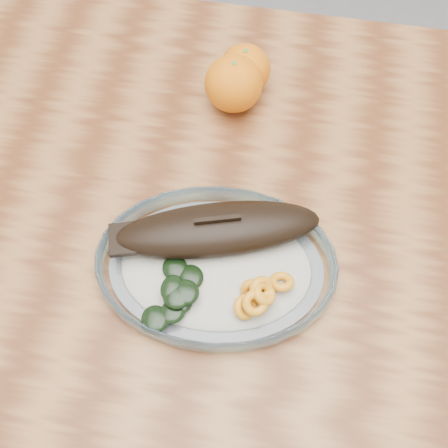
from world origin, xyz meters
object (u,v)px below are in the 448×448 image
(dining_table, at_px, (222,232))
(plated_meal, at_px, (216,262))
(orange_left, at_px, (234,84))
(orange_right, at_px, (245,69))

(dining_table, distance_m, plated_meal, 0.16)
(orange_left, xyz_separation_m, orange_right, (0.01, 0.04, -0.00))
(plated_meal, bearing_deg, dining_table, 90.06)
(plated_meal, height_order, orange_right, plated_meal)
(plated_meal, xyz_separation_m, orange_left, (-0.02, 0.28, 0.03))
(plated_meal, xyz_separation_m, orange_right, (-0.01, 0.32, 0.02))
(dining_table, distance_m, orange_left, 0.23)
(orange_right, bearing_deg, dining_table, -89.59)
(plated_meal, bearing_deg, orange_right, 86.37)
(plated_meal, height_order, orange_left, orange_left)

